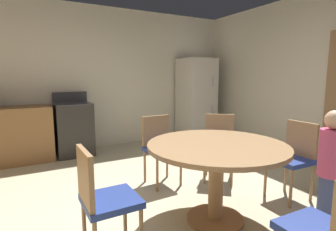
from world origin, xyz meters
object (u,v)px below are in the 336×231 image
chair_north (160,145)px  chair_east (294,155)px  chair_northeast (219,142)px  oven_range (74,129)px  dining_table (217,159)px  chair_south (332,230)px  refrigerator (196,100)px  chair_west (102,196)px  person_child (331,167)px

chair_north → chair_east: size_ratio=1.00×
chair_northeast → chair_east: bearing=64.8°
oven_range → dining_table: oven_range is taller
oven_range → chair_south: oven_range is taller
refrigerator → dining_table: 3.39m
chair_north → chair_east: same height
chair_north → chair_east: 1.59m
chair_west → chair_northeast: bearing=23.9°
dining_table → chair_west: 1.09m
chair_south → person_child: size_ratio=0.80×
chair_south → chair_east: same height
refrigerator → chair_south: refrigerator is taller
chair_west → chair_east: same height
chair_northeast → person_child: size_ratio=0.80×
dining_table → chair_south: size_ratio=1.49×
chair_west → chair_east: bearing=-1.3°
refrigerator → chair_north: bearing=-135.1°
dining_table → chair_east: chair_east is taller
chair_northeast → person_child: bearing=44.6°
chair_west → person_child: bearing=-18.0°
chair_south → person_child: 0.97m
chair_northeast → chair_south: same height
dining_table → chair_northeast: chair_northeast is taller
refrigerator → dining_table: bearing=-121.4°
dining_table → chair_northeast: size_ratio=1.49×
chair_northeast → chair_east: (0.37, -0.85, 0.00)m
oven_range → dining_table: bearing=-74.6°
oven_range → chair_south: 4.10m
chair_east → oven_range: bearing=-56.0°
chair_north → dining_table: bearing=-0.0°
chair_east → person_child: size_ratio=0.80×
chair_northeast → chair_south: bearing=19.6°
chair_south → chair_east: 1.54m
refrigerator → person_child: (-0.96, -3.48, -0.30)m
chair_south → chair_north: (-0.01, 2.17, 0.00)m
refrigerator → dining_table: (-1.76, -2.88, -0.27)m
oven_range → chair_west: size_ratio=1.26×
oven_range → chair_south: size_ratio=1.26×
chair_south → chair_north: bearing=2.1°
chair_west → chair_east: 2.17m
refrigerator → chair_northeast: size_ratio=2.02×
oven_range → chair_north: size_ratio=1.26×
refrigerator → chair_west: bearing=-134.4°
person_child → chair_south: bearing=67.0°
dining_table → chair_east: 1.09m
chair_south → person_child: person_child is taller
dining_table → chair_northeast: (0.71, 0.82, -0.11)m
chair_north → chair_west: bearing=-45.6°
refrigerator → person_child: size_ratio=1.61×
refrigerator → chair_east: refrigerator is taller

